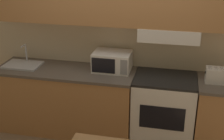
{
  "coord_description": "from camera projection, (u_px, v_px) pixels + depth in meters",
  "views": [
    {
      "loc": [
        0.77,
        -3.84,
        2.42
      ],
      "look_at": [
        0.05,
        -0.56,
        1.04
      ],
      "focal_mm": 50.0,
      "sensor_mm": 36.0,
      "label": 1
    }
  ],
  "objects": [
    {
      "name": "ground_plane",
      "position": [
        117.0,
        122.0,
        4.54
      ],
      "size": [
        16.0,
        16.0,
        0.0
      ],
      "primitive_type": "plane",
      "color": "#7F664C"
    },
    {
      "name": "wall_back",
      "position": [
        118.0,
        20.0,
        3.9
      ],
      "size": [
        5.45,
        0.38,
        2.55
      ],
      "color": "beige",
      "rests_on": "ground_plane"
    },
    {
      "name": "lower_counter_main",
      "position": [
        67.0,
        100.0,
        4.22
      ],
      "size": [
        1.81,
        0.64,
        0.89
      ],
      "color": "#B27A47",
      "rests_on": "ground_plane"
    },
    {
      "name": "stove_range",
      "position": [
        163.0,
        109.0,
        3.97
      ],
      "size": [
        0.76,
        0.6,
        0.89
      ],
      "color": "white",
      "rests_on": "ground_plane"
    },
    {
      "name": "microwave",
      "position": [
        112.0,
        61.0,
        3.98
      ],
      "size": [
        0.48,
        0.36,
        0.24
      ],
      "color": "white",
      "rests_on": "lower_counter_main"
    },
    {
      "name": "sink_basin",
      "position": [
        23.0,
        64.0,
        4.16
      ],
      "size": [
        0.47,
        0.33,
        0.27
      ],
      "color": "#B7BABF",
      "rests_on": "lower_counter_main"
    },
    {
      "name": "toaster",
      "position": [
        218.0,
        75.0,
        3.63
      ],
      "size": [
        0.29,
        0.16,
        0.18
      ],
      "color": "white",
      "rests_on": "lower_counter_right_stub"
    },
    {
      "name": "lower_counter_right_stub",
      "position": [
        215.0,
        115.0,
        3.84
      ],
      "size": [
        0.49,
        0.64,
        0.89
      ],
      "color": "#B27A47",
      "rests_on": "ground_plane"
    }
  ]
}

